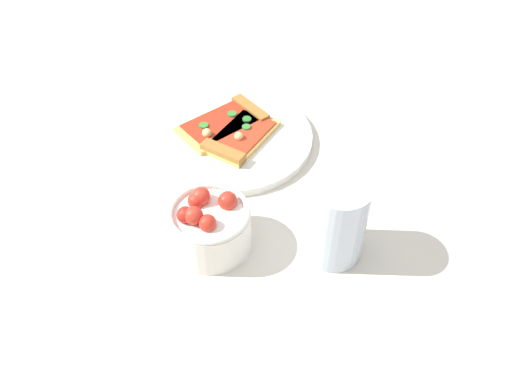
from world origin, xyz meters
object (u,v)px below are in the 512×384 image
Objects in this scene: pizza_slice_near at (238,139)px; soda_glass at (336,222)px; salad_bowl at (210,225)px; plate at (231,137)px; pizza_slice_far at (226,122)px.

pizza_slice_near is 0.25m from soda_glass.
soda_glass is (-0.03, -0.16, 0.02)m from salad_bowl.
plate is 0.23m from salad_bowl.
pizza_slice_far is (0.03, 0.00, 0.01)m from plate.
pizza_slice_near and pizza_slice_far have the same top height.
soda_glass reaches higher than pizza_slice_far.
soda_glass is (-0.28, -0.11, 0.04)m from pizza_slice_far.
soda_glass is (-0.23, -0.10, 0.04)m from pizza_slice_near.
salad_bowl reaches higher than pizza_slice_near.
plate is 2.48× the size of salad_bowl.
pizza_slice_far is 0.25m from salad_bowl.
pizza_slice_near is 0.20m from salad_bowl.
plate is 0.28m from soda_glass.
salad_bowl is (-0.24, 0.05, 0.02)m from pizza_slice_far.
pizza_slice_near is 1.34× the size of salad_bowl.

